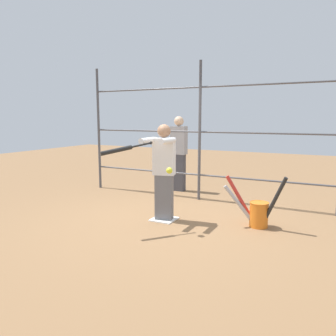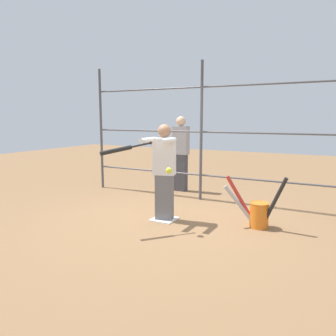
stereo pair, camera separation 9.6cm
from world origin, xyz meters
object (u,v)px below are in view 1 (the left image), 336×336
at_px(baseball_bat_swinging, 121,149).
at_px(softball_in_flight, 169,171).
at_px(batter, 164,169).
at_px(bat_bucket, 257,212).
at_px(bystander_behind_fence, 179,152).

xyz_separation_m(baseball_bat_swinging, softball_in_flight, (-0.65, -0.32, -0.32)).
bearing_deg(batter, baseball_bat_swinging, 70.23).
distance_m(bat_bucket, bystander_behind_fence, 3.00).
bearing_deg(bat_bucket, bystander_behind_fence, -39.05).
height_order(baseball_bat_swinging, bystander_behind_fence, bystander_behind_fence).
relative_size(bat_bucket, bystander_behind_fence, 0.55).
xyz_separation_m(softball_in_flight, bystander_behind_fence, (1.12, -2.70, -0.03)).
xyz_separation_m(baseball_bat_swinging, bystander_behind_fence, (0.47, -3.02, -0.35)).
bearing_deg(softball_in_flight, baseball_bat_swinging, 26.27).
bearing_deg(bystander_behind_fence, baseball_bat_swinging, 98.82).
relative_size(baseball_bat_swinging, bat_bucket, 0.70).
distance_m(batter, bat_bucket, 1.68).
relative_size(baseball_bat_swinging, bystander_behind_fence, 0.38).
xyz_separation_m(batter, baseball_bat_swinging, (0.29, 0.81, 0.39)).
xyz_separation_m(baseball_bat_swinging, bat_bucket, (-1.80, -1.18, -1.03)).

